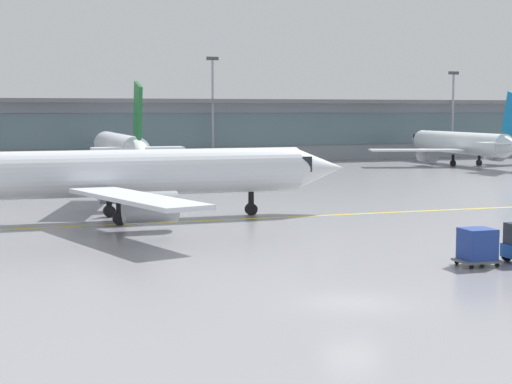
{
  "coord_description": "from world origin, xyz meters",
  "views": [
    {
      "loc": [
        -15.21,
        -30.35,
        8.01
      ],
      "look_at": [
        1.81,
        16.83,
        3.0
      ],
      "focal_mm": 57.96,
      "sensor_mm": 36.0,
      "label": 1
    }
  ],
  "objects_px": {
    "cargo_dolly_lead": "(477,246)",
    "apron_light_mast_3": "(453,111)",
    "gate_airplane_1": "(120,149)",
    "apron_light_mast_2": "(213,106)",
    "taxiing_regional_jet": "(135,174)",
    "gate_airplane_2": "(461,144)"
  },
  "relations": [
    {
      "from": "taxiing_regional_jet",
      "to": "apron_light_mast_2",
      "type": "distance_m",
      "value": 63.36
    },
    {
      "from": "gate_airplane_1",
      "to": "cargo_dolly_lead",
      "type": "distance_m",
      "value": 64.57
    },
    {
      "from": "gate_airplane_2",
      "to": "taxiing_regional_jet",
      "type": "xyz_separation_m",
      "value": [
        -56.46,
        -43.09,
        0.22
      ]
    },
    {
      "from": "apron_light_mast_2",
      "to": "cargo_dolly_lead",
      "type": "bearing_deg",
      "value": -97.42
    },
    {
      "from": "gate_airplane_1",
      "to": "apron_light_mast_2",
      "type": "distance_m",
      "value": 25.36
    },
    {
      "from": "taxiing_regional_jet",
      "to": "apron_light_mast_2",
      "type": "bearing_deg",
      "value": 69.16
    },
    {
      "from": "apron_light_mast_2",
      "to": "apron_light_mast_3",
      "type": "bearing_deg",
      "value": -1.2
    },
    {
      "from": "taxiing_regional_jet",
      "to": "apron_light_mast_2",
      "type": "relative_size",
      "value": 2.13
    },
    {
      "from": "gate_airplane_1",
      "to": "apron_light_mast_2",
      "type": "relative_size",
      "value": 2.12
    },
    {
      "from": "cargo_dolly_lead",
      "to": "apron_light_mast_3",
      "type": "distance_m",
      "value": 96.4
    },
    {
      "from": "gate_airplane_1",
      "to": "apron_light_mast_2",
      "type": "height_order",
      "value": "apron_light_mast_2"
    },
    {
      "from": "gate_airplane_1",
      "to": "apron_light_mast_3",
      "type": "relative_size",
      "value": 2.35
    },
    {
      "from": "gate_airplane_1",
      "to": "cargo_dolly_lead",
      "type": "relative_size",
      "value": 15.42
    },
    {
      "from": "gate_airplane_2",
      "to": "apron_light_mast_2",
      "type": "xyz_separation_m",
      "value": [
        -32.8,
        15.45,
        5.45
      ]
    },
    {
      "from": "taxiing_regional_jet",
      "to": "apron_light_mast_3",
      "type": "relative_size",
      "value": 2.37
    },
    {
      "from": "gate_airplane_1",
      "to": "apron_light_mast_2",
      "type": "xyz_separation_m",
      "value": [
        17.21,
        17.87,
        5.26
      ]
    },
    {
      "from": "gate_airplane_1",
      "to": "taxiing_regional_jet",
      "type": "bearing_deg",
      "value": 173.01
    },
    {
      "from": "gate_airplane_1",
      "to": "gate_airplane_2",
      "type": "distance_m",
      "value": 50.07
    },
    {
      "from": "taxiing_regional_jet",
      "to": "gate_airplane_1",
      "type": "bearing_deg",
      "value": 82.16
    },
    {
      "from": "gate_airplane_2",
      "to": "apron_light_mast_3",
      "type": "xyz_separation_m",
      "value": [
        8.0,
        14.6,
        4.67
      ]
    },
    {
      "from": "cargo_dolly_lead",
      "to": "gate_airplane_2",
      "type": "bearing_deg",
      "value": 59.21
    },
    {
      "from": "taxiing_regional_jet",
      "to": "apron_light_mast_2",
      "type": "xyz_separation_m",
      "value": [
        23.65,
        58.54,
        5.23
      ]
    }
  ]
}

